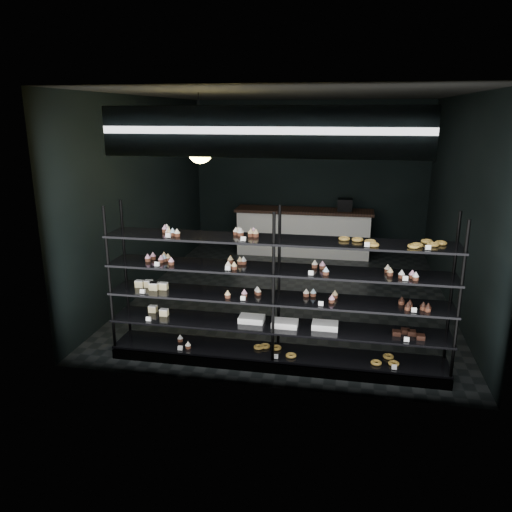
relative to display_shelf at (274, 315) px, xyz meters
name	(u,v)px	position (x,y,z in m)	size (l,w,h in m)	color
room	(294,200)	(-0.07, 2.45, 0.97)	(5.01, 6.01, 3.20)	black
display_shelf	(274,315)	(0.00, 0.00, 0.00)	(4.00, 0.50, 1.91)	black
signage	(261,132)	(-0.07, -0.48, 2.12)	(3.30, 0.05, 0.50)	#0D0D41
pendant_lamp	(200,151)	(-1.15, 0.99, 1.82)	(0.33, 0.33, 0.89)	black
service_counter	(304,232)	(-0.12, 4.95, -0.13)	(2.88, 0.65, 1.23)	white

